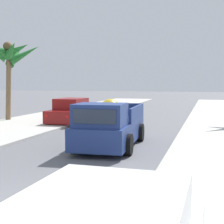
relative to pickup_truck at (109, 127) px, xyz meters
The scene contains 6 objects.
sidewalk_left 7.98m from the pickup_truck, 145.39° to the left, with size 5.32×60.00×0.12m, color beige.
curb_left 6.98m from the pickup_truck, 139.48° to the left, with size 0.16×60.00×0.10m, color silver.
curb_right 5.92m from the pickup_truck, 50.22° to the left, with size 0.16×60.00×0.10m, color silver.
pickup_truck is the anchor object (origin of this frame).
car_right_near 7.98m from the pickup_truck, 123.20° to the left, with size 2.06×4.28×1.54m.
palm_tree_left_mid 11.54m from the pickup_truck, 141.82° to the left, with size 3.28×3.50×5.16m.
Camera 1 is at (4.50, -5.23, 2.58)m, focal length 54.95 mm.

